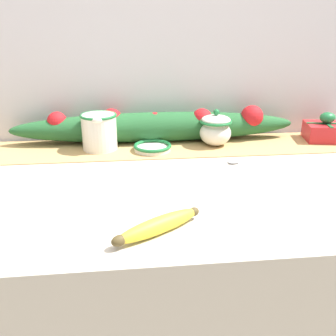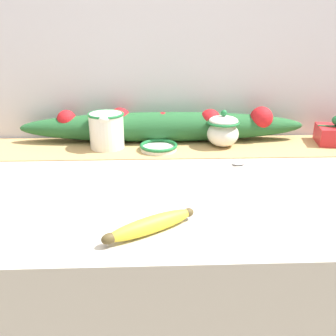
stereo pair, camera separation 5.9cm
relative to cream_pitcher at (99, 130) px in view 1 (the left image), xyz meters
name	(u,v)px [view 1 (the left image)]	position (x,y,z in m)	size (l,w,h in m)	color
countertop	(165,315)	(0.18, -0.25, -0.52)	(1.42, 0.75, 0.90)	beige
back_wall	(152,48)	(0.18, 0.14, 0.23)	(2.22, 0.04, 2.40)	silver
table_runner	(157,147)	(0.18, 0.00, -0.06)	(1.30, 0.22, 0.00)	tan
cream_pitcher	(99,130)	(0.00, 0.00, 0.00)	(0.11, 0.13, 0.11)	white
sugar_bowl	(216,129)	(0.37, 0.00, -0.01)	(0.10, 0.10, 0.12)	white
small_dish	(153,147)	(0.16, -0.03, -0.05)	(0.12, 0.12, 0.02)	white
banana	(158,225)	(0.14, -0.52, -0.05)	(0.18, 0.13, 0.03)	yellow
spoon	(231,162)	(0.38, -0.16, -0.06)	(0.15, 0.06, 0.01)	silver
gift_box	(325,130)	(0.75, 0.01, -0.03)	(0.15, 0.13, 0.10)	red
poinsettia_garland	(157,126)	(0.18, 0.06, -0.01)	(0.94, 0.11, 0.12)	#235B2D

